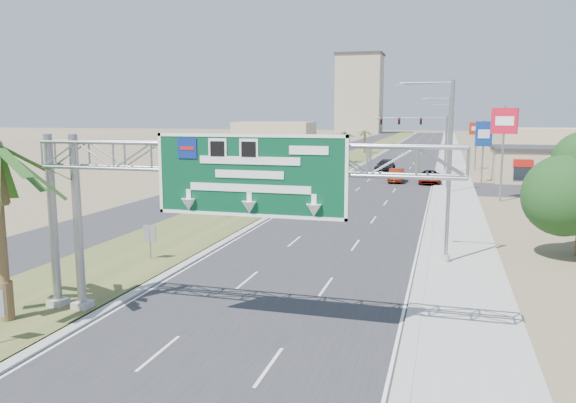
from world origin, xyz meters
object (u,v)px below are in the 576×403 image
(store_building, at_px, (570,166))
(pole_sign_blue, at_px, (484,136))
(signal_mast, at_px, (431,139))
(car_right_lane, at_px, (430,177))
(pole_sign_red_far, at_px, (477,132))
(car_mid_lane, at_px, (396,176))
(car_far, at_px, (385,166))
(sign_gantry, at_px, (214,172))
(pole_sign_red_near, at_px, (504,127))
(car_left_lane, at_px, (321,195))

(store_building, height_order, pole_sign_blue, pole_sign_blue)
(signal_mast, height_order, car_right_lane, signal_mast)
(pole_sign_blue, xyz_separation_m, pole_sign_red_far, (-0.06, 16.47, 0.07))
(car_mid_lane, distance_m, pole_sign_red_far, 22.26)
(store_building, distance_m, car_far, 24.17)
(sign_gantry, distance_m, pole_sign_red_near, 39.40)
(store_building, height_order, car_mid_lane, store_building)
(sign_gantry, bearing_deg, store_building, 67.64)
(sign_gantry, xyz_separation_m, car_far, (-0.13, 62.78, -5.24))
(car_left_lane, distance_m, pole_sign_red_far, 41.44)
(car_mid_lane, bearing_deg, signal_mast, 71.69)
(sign_gantry, bearing_deg, car_mid_lane, 87.07)
(pole_sign_red_far, bearing_deg, store_building, -51.54)
(sign_gantry, distance_m, pole_sign_blue, 54.30)
(car_left_lane, distance_m, car_right_lane, 20.75)
(signal_mast, xyz_separation_m, car_right_lane, (0.33, -12.41, -4.09))
(car_far, relative_size, pole_sign_blue, 0.74)
(car_right_lane, xyz_separation_m, car_far, (-6.70, 13.14, 0.06))
(signal_mast, xyz_separation_m, pole_sign_blue, (6.41, -9.24, 0.76))
(store_building, bearing_deg, pole_sign_red_far, 128.46)
(car_far, xyz_separation_m, pole_sign_blue, (12.78, -9.97, 4.79))
(pole_sign_red_near, height_order, pole_sign_blue, pole_sign_red_near)
(store_building, relative_size, pole_sign_red_far, 2.48)
(sign_gantry, xyz_separation_m, pole_sign_red_far, (12.58, 69.27, -0.38))
(pole_sign_red_near, bearing_deg, store_building, 63.30)
(pole_sign_red_far, bearing_deg, sign_gantry, -100.29)
(sign_gantry, xyz_separation_m, signal_mast, (6.23, 62.05, -1.21))
(car_mid_lane, bearing_deg, sign_gantry, -94.30)
(sign_gantry, bearing_deg, car_left_lane, 94.94)
(sign_gantry, distance_m, car_left_lane, 31.61)
(store_building, bearing_deg, car_right_lane, -158.67)
(sign_gantry, bearing_deg, car_right_lane, 82.47)
(signal_mast, height_order, car_mid_lane, signal_mast)
(car_mid_lane, height_order, pole_sign_blue, pole_sign_blue)
(signal_mast, relative_size, pole_sign_blue, 1.35)
(pole_sign_blue, bearing_deg, car_right_lane, -152.43)
(pole_sign_red_near, bearing_deg, sign_gantry, -110.00)
(car_mid_lane, height_order, pole_sign_red_far, pole_sign_red_far)
(sign_gantry, xyz_separation_m, car_right_lane, (6.56, 49.63, -5.30))
(pole_sign_red_far, bearing_deg, car_left_lane, -111.77)
(car_mid_lane, distance_m, pole_sign_red_near, 18.08)
(car_mid_lane, xyz_separation_m, pole_sign_red_far, (10.02, 19.28, 4.86))
(car_mid_lane, bearing_deg, pole_sign_red_far, 61.18)
(store_building, xyz_separation_m, pole_sign_red_near, (-9.59, -19.07, 5.09))
(store_building, distance_m, car_left_lane, 35.92)
(pole_sign_blue, bearing_deg, store_building, 17.41)
(pole_sign_blue, height_order, pole_sign_red_far, pole_sign_blue)
(pole_sign_red_far, bearing_deg, pole_sign_blue, -89.78)
(pole_sign_red_far, bearing_deg, car_right_lane, -107.03)
(signal_mast, xyz_separation_m, car_mid_lane, (-3.67, -12.05, -4.03))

